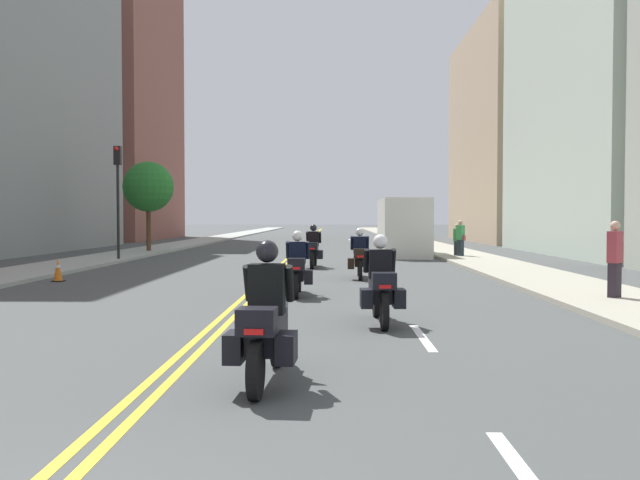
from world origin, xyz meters
TOP-DOWN VIEW (x-y plane):
  - ground_plane at (0.00, 48.00)m, footprint 264.00×264.00m
  - sidewalk_left at (-8.27, 48.00)m, footprint 2.89×144.00m
  - sidewalk_right at (8.27, 48.00)m, footprint 2.89×144.00m
  - centreline_yellow_inner at (-0.12, 48.00)m, footprint 0.12×132.00m
  - centreline_yellow_outer at (0.12, 48.00)m, footprint 0.12×132.00m
  - lane_dashes_white at (3.41, 29.00)m, footprint 0.14×56.40m
  - building_left_2 at (-16.15, 56.91)m, footprint 6.72×17.26m
  - building_right_2 at (15.93, 52.11)m, footprint 6.28×18.91m
  - motorcycle_0 at (1.24, 4.91)m, footprint 0.78×2.25m
  - motorcycle_1 at (2.84, 9.31)m, footprint 0.77×2.26m
  - motorcycle_2 at (1.14, 13.70)m, footprint 0.76×2.19m
  - motorcycle_3 at (2.83, 18.44)m, footprint 0.77×2.27m
  - motorcycle_4 at (1.26, 23.12)m, footprint 0.78×2.31m
  - traffic_cone_1 at (-6.13, 17.28)m, footprint 0.32×0.32m
  - traffic_light_near at (-7.23, 26.50)m, footprint 0.28×0.38m
  - pedestrian_0 at (7.82, 29.44)m, footprint 0.40×0.30m
  - pedestrian_1 at (7.89, 28.97)m, footprint 0.39×0.49m
  - pedestrian_2 at (8.25, 12.50)m, footprint 0.41×0.41m
  - street_tree_0 at (-7.83, 33.58)m, footprint 2.67×2.67m
  - parked_truck at (5.43, 31.23)m, footprint 2.20×6.50m

SIDE VIEW (x-z plane):
  - ground_plane at x=0.00m, z-range 0.00..0.00m
  - centreline_yellow_inner at x=-0.12m, z-range 0.00..0.01m
  - centreline_yellow_outer at x=0.12m, z-range 0.00..0.01m
  - lane_dashes_white at x=3.41m, z-range 0.00..0.01m
  - sidewalk_left at x=-8.27m, z-range 0.00..0.12m
  - sidewalk_right at x=8.27m, z-range 0.00..0.12m
  - traffic_cone_1 at x=-6.13m, z-range 0.00..0.71m
  - motorcycle_3 at x=2.83m, z-range -0.14..1.44m
  - motorcycle_2 at x=1.14m, z-range -0.14..1.44m
  - motorcycle_4 at x=1.26m, z-range -0.16..1.47m
  - motorcycle_0 at x=1.24m, z-range -0.15..1.48m
  - motorcycle_1 at x=2.84m, z-range -0.13..1.46m
  - pedestrian_0 at x=7.82m, z-range 0.02..1.63m
  - pedestrian_1 at x=7.89m, z-range 0.03..1.80m
  - pedestrian_2 at x=8.25m, z-range 0.03..1.85m
  - parked_truck at x=5.43m, z-range -0.13..2.67m
  - traffic_light_near at x=-7.23m, z-range 0.94..5.89m
  - street_tree_0 at x=-7.83m, z-range 1.08..5.95m
  - building_right_2 at x=15.93m, z-range 0.00..16.78m
  - building_left_2 at x=-16.15m, z-range 0.00..25.22m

